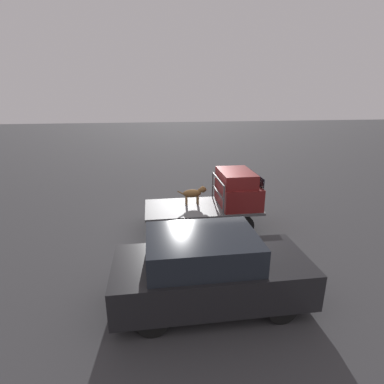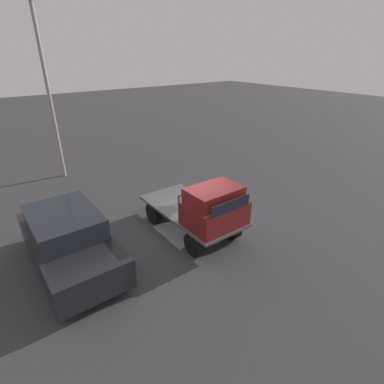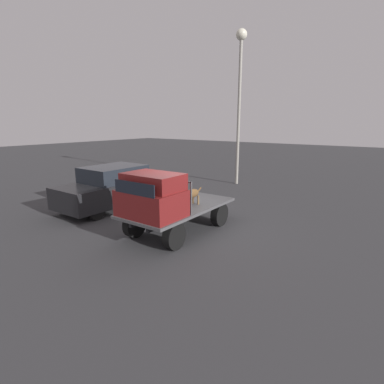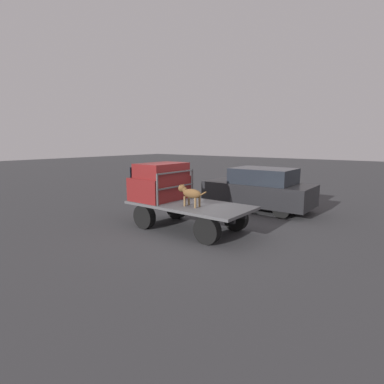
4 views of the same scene
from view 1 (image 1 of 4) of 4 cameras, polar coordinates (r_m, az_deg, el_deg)
name	(u,v)px [view 1 (image 1 of 4)]	position (r m, az deg, el deg)	size (l,w,h in m)	color
ground_plane	(202,228)	(10.22, 1.89, -6.87)	(80.00, 80.00, 0.00)	#38383A
flatbed_truck	(202,212)	(9.99, 1.92, -3.90)	(3.73, 1.81, 0.80)	black
truck_cab	(237,189)	(9.99, 8.63, 0.60)	(1.23, 1.69, 1.16)	maroon
truck_headboard	(218,188)	(9.81, 4.95, 0.78)	(0.04, 1.69, 0.93)	#4C4C4F
dog	(194,193)	(10.00, 0.46, -0.18)	(1.01, 0.27, 0.63)	brown
parked_sedan	(209,269)	(6.51, 3.23, -14.51)	(4.08, 1.84, 1.62)	black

